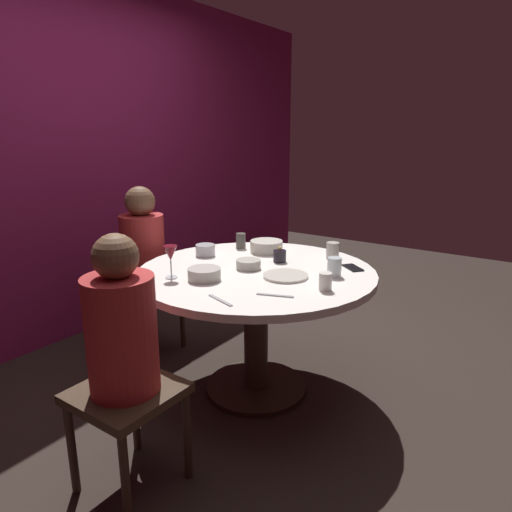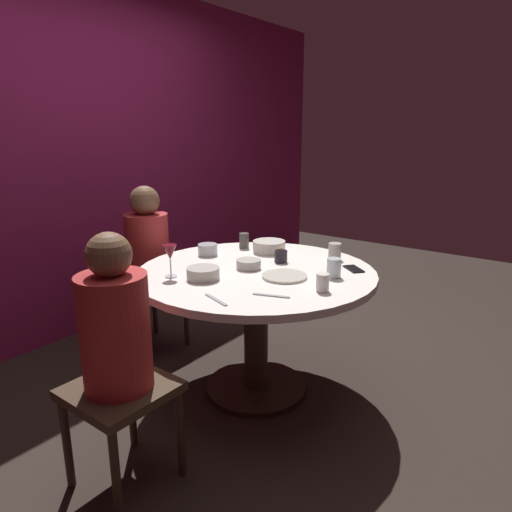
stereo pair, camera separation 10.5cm
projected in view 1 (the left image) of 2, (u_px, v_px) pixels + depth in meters
ground_plane at (256, 389)px, 2.78m from camera, size 8.00×8.00×0.00m
back_wall at (72, 160)px, 3.33m from camera, size 6.00×0.10×2.60m
dining_table at (256, 296)px, 2.62m from camera, size 1.34×1.34×0.75m
seated_diner_left at (122, 339)px, 1.85m from camera, size 0.40×0.40×1.13m
seated_diner_back at (143, 252)px, 3.10m from camera, size 0.40×0.40×1.16m
candle_holder at (280, 256)px, 2.73m from camera, size 0.08×0.08×0.09m
wine_glass at (170, 255)px, 2.40m from camera, size 0.08×0.08×0.18m
dinner_plate at (286, 276)px, 2.45m from camera, size 0.24×0.24×0.01m
cell_phone at (353, 268)px, 2.61m from camera, size 0.14×0.15×0.01m
bowl_serving_large at (205, 250)px, 2.87m from camera, size 0.12×0.12×0.07m
bowl_salad_center at (266, 246)px, 2.96m from camera, size 0.21×0.21×0.07m
bowl_small_white at (204, 274)px, 2.40m from camera, size 0.17×0.17×0.06m
bowl_sauce_side at (248, 264)px, 2.60m from camera, size 0.14×0.14×0.05m
cup_near_candle at (325, 282)px, 2.24m from camera, size 0.06×0.06×0.09m
cup_by_left_diner at (333, 251)px, 2.79m from camera, size 0.08×0.08×0.10m
cup_by_right_diner at (334, 267)px, 2.46m from camera, size 0.08×0.08×0.10m
cup_center_front at (241, 241)px, 3.05m from camera, size 0.06×0.06×0.10m
fork_near_plate at (220, 300)px, 2.11m from camera, size 0.07×0.18×0.01m
knife_near_plate at (275, 295)px, 2.17m from camera, size 0.08×0.17×0.01m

